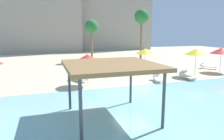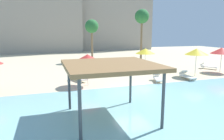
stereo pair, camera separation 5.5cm
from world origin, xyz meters
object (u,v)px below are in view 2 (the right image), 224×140
at_px(beach_umbrella_red_6, 87,58).
at_px(lounge_chair_4, 97,70).
at_px(shade_pavilion, 111,67).
at_px(lounge_chair_2, 208,66).
at_px(beach_umbrella_yellow_2, 145,51).
at_px(beach_umbrella_red_5, 222,51).
at_px(beach_umbrella_yellow_0, 197,52).
at_px(lounge_chair_6, 78,77).
at_px(lounge_chair_0, 187,76).
at_px(lounge_chair_1, 158,78).
at_px(palm_tree_1, 142,18).
at_px(palm_tree_0, 92,27).

distance_m(beach_umbrella_red_6, lounge_chair_4, 5.23).
bearing_deg(shade_pavilion, lounge_chair_2, 33.65).
distance_m(beach_umbrella_yellow_2, beach_umbrella_red_5, 8.03).
bearing_deg(lounge_chair_4, shade_pavilion, -16.88).
distance_m(shade_pavilion, beach_umbrella_yellow_0, 12.92).
bearing_deg(beach_umbrella_yellow_2, lounge_chair_6, -164.07).
bearing_deg(beach_umbrella_red_5, lounge_chair_0, -162.15).
relative_size(lounge_chair_1, lounge_chair_4, 1.02).
bearing_deg(lounge_chair_6, palm_tree_1, 107.80).
bearing_deg(palm_tree_0, lounge_chair_6, -108.28).
bearing_deg(shade_pavilion, beach_umbrella_yellow_2, 55.88).
bearing_deg(beach_umbrella_yellow_2, lounge_chair_1, -102.58).
height_order(beach_umbrella_red_6, lounge_chair_2, beach_umbrella_red_6).
bearing_deg(palm_tree_1, beach_umbrella_yellow_2, -111.77).
xyz_separation_m(lounge_chair_6, palm_tree_0, (3.78, 11.45, 4.56)).
xyz_separation_m(beach_umbrella_yellow_2, lounge_chair_4, (-5.18, 0.59, -1.89)).
xyz_separation_m(lounge_chair_0, lounge_chair_4, (-7.10, 5.12, 0.00)).
xyz_separation_m(beach_umbrella_red_6, lounge_chair_1, (6.04, -0.50, -1.88)).
bearing_deg(shade_pavilion, beach_umbrella_yellow_0, 33.20).
height_order(beach_umbrella_yellow_0, palm_tree_1, palm_tree_1).
distance_m(lounge_chair_2, lounge_chair_4, 13.03).
bearing_deg(lounge_chair_2, shade_pavilion, -89.36).
distance_m(lounge_chair_6, palm_tree_0, 12.90).
xyz_separation_m(lounge_chair_6, palm_tree_1, (9.85, 7.99, 5.74)).
bearing_deg(beach_umbrella_yellow_0, beach_umbrella_yellow_2, 134.75).
distance_m(beach_umbrella_red_6, palm_tree_1, 14.07).
bearing_deg(lounge_chair_1, lounge_chair_6, -89.38).
height_order(lounge_chair_2, lounge_chair_6, same).
height_order(lounge_chair_2, palm_tree_1, palm_tree_1).
height_order(beach_umbrella_red_6, lounge_chair_4, beach_umbrella_red_6).
bearing_deg(beach_umbrella_yellow_0, shade_pavilion, -146.80).
relative_size(shade_pavilion, beach_umbrella_yellow_2, 1.71).
distance_m(beach_umbrella_yellow_2, palm_tree_1, 7.38).
bearing_deg(lounge_chair_1, beach_umbrella_yellow_0, 120.04).
distance_m(lounge_chair_2, palm_tree_0, 15.91).
distance_m(beach_umbrella_red_5, palm_tree_1, 10.72).
bearing_deg(lounge_chair_2, palm_tree_1, -173.21).
distance_m(beach_umbrella_yellow_0, lounge_chair_2, 5.52).
distance_m(shade_pavilion, palm_tree_1, 19.42).
bearing_deg(lounge_chair_6, lounge_chair_0, 54.56).
bearing_deg(shade_pavilion, lounge_chair_4, 79.68).
distance_m(beach_umbrella_red_6, lounge_chair_0, 9.15).
xyz_separation_m(beach_umbrella_red_5, beach_umbrella_red_6, (-14.58, -1.21, -0.09)).
xyz_separation_m(beach_umbrella_yellow_0, beach_umbrella_red_6, (-10.60, -0.32, -0.17)).
bearing_deg(palm_tree_1, lounge_chair_0, -92.33).
bearing_deg(beach_umbrella_red_6, palm_tree_1, 46.23).
bearing_deg(beach_umbrella_red_6, lounge_chair_2, 12.34).
xyz_separation_m(beach_umbrella_yellow_2, palm_tree_0, (-3.73, 9.31, 2.67)).
height_order(beach_umbrella_yellow_2, lounge_chair_1, beach_umbrella_yellow_2).
height_order(shade_pavilion, beach_umbrella_red_6, shade_pavilion).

